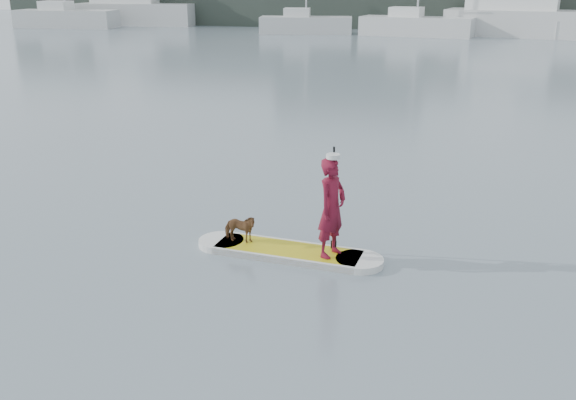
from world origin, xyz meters
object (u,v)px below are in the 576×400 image
(sailboat_a, at_px, (66,17))
(sailboat_d, at_px, (416,24))
(dog, at_px, (240,228))
(motor_yacht_b, at_px, (133,2))
(paddleboard, at_px, (288,252))
(paddler, at_px, (332,208))
(motor_yacht_a, at_px, (521,9))
(sailboat_c, at_px, (305,24))

(sailboat_a, xyz_separation_m, sailboat_d, (31.42, 0.54, -0.01))
(dog, relative_size, motor_yacht_b, 0.05)
(paddleboard, height_order, sailboat_d, sailboat_d)
(paddler, relative_size, motor_yacht_b, 0.14)
(paddleboard, xyz_separation_m, motor_yacht_b, (-29.65, 47.39, 2.01))
(sailboat_d, distance_m, motor_yacht_b, 27.61)
(paddleboard, bearing_deg, sailboat_a, 130.87)
(sailboat_a, relative_size, motor_yacht_a, 1.05)
(sailboat_c, height_order, sailboat_d, sailboat_d)
(paddleboard, xyz_separation_m, sailboat_a, (-33.83, 42.53, 0.86))
(paddler, relative_size, motor_yacht_a, 0.13)
(paddler, height_order, motor_yacht_a, motor_yacht_a)
(paddler, bearing_deg, sailboat_a, 59.14)
(dog, distance_m, sailboat_a, 53.77)
(paddleboard, height_order, motor_yacht_a, motor_yacht_a)
(paddler, xyz_separation_m, motor_yacht_b, (-30.40, 47.42, 1.12))
(sailboat_c, bearing_deg, paddleboard, -86.56)
(paddler, relative_size, sailboat_a, 0.13)
(paddleboard, height_order, motor_yacht_b, motor_yacht_b)
(paddleboard, height_order, sailboat_a, sailboat_a)
(sailboat_c, relative_size, sailboat_d, 0.83)
(paddleboard, bearing_deg, sailboat_c, 107.18)
(motor_yacht_a, relative_size, motor_yacht_b, 1.10)
(sailboat_d, bearing_deg, dog, -80.54)
(motor_yacht_a, bearing_deg, paddleboard, -88.09)
(motor_yacht_b, bearing_deg, sailboat_a, -136.83)
(sailboat_d, xyz_separation_m, motor_yacht_b, (-27.25, 4.33, 1.15))
(dog, distance_m, sailboat_d, 43.06)
(paddleboard, relative_size, dog, 5.44)
(paddler, bearing_deg, motor_yacht_a, 14.21)
(sailboat_c, relative_size, motor_yacht_a, 0.85)
(dog, bearing_deg, motor_yacht_b, 31.78)
(sailboat_d, bearing_deg, paddleboard, -79.37)
(paddler, distance_m, motor_yacht_b, 56.35)
(paddleboard, distance_m, sailboat_a, 54.35)
(sailboat_c, distance_m, motor_yacht_b, 18.99)
(sailboat_d, relative_size, motor_yacht_a, 1.02)
(paddleboard, distance_m, paddler, 1.17)
(sailboat_d, bearing_deg, sailboat_a, -171.59)
(dog, bearing_deg, motor_yacht_a, -7.41)
(sailboat_a, xyz_separation_m, motor_yacht_a, (39.19, 2.46, 1.13))
(paddleboard, xyz_separation_m, sailboat_d, (-2.40, 43.07, 0.86))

